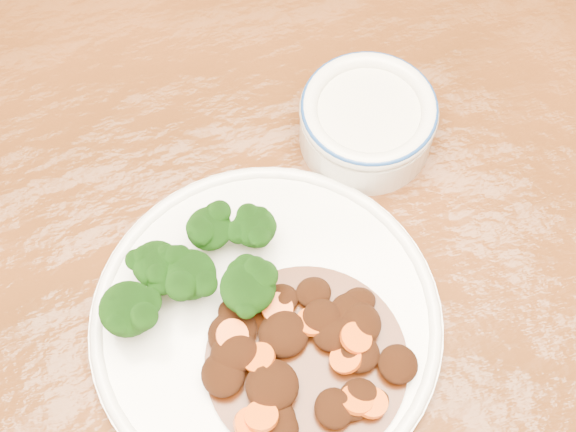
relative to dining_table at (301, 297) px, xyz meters
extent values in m
cube|color=#5E2C10|center=(0.00, 0.00, 0.06)|extent=(1.57, 1.03, 0.04)
cylinder|color=white|center=(-0.04, -0.05, 0.09)|extent=(0.28, 0.28, 0.01)
torus|color=white|center=(-0.04, -0.05, 0.09)|extent=(0.28, 0.28, 0.01)
cylinder|color=#83A254|center=(-0.09, -0.01, 0.10)|extent=(0.01, 0.01, 0.02)
ellipsoid|color=black|center=(-0.09, -0.01, 0.12)|extent=(0.04, 0.04, 0.03)
cylinder|color=#83A254|center=(-0.14, -0.03, 0.10)|extent=(0.01, 0.01, 0.02)
ellipsoid|color=black|center=(-0.14, -0.03, 0.12)|extent=(0.04, 0.04, 0.03)
cylinder|color=#83A254|center=(-0.05, -0.03, 0.10)|extent=(0.01, 0.01, 0.02)
ellipsoid|color=black|center=(-0.05, -0.03, 0.12)|extent=(0.04, 0.04, 0.03)
cylinder|color=#83A254|center=(-0.07, 0.03, 0.10)|extent=(0.01, 0.01, 0.02)
ellipsoid|color=black|center=(-0.07, 0.03, 0.12)|extent=(0.04, 0.04, 0.03)
cylinder|color=#83A254|center=(-0.03, 0.02, 0.10)|extent=(0.01, 0.01, 0.02)
ellipsoid|color=black|center=(-0.03, 0.02, 0.12)|extent=(0.03, 0.03, 0.03)
cylinder|color=#83A254|center=(-0.11, 0.01, 0.10)|extent=(0.01, 0.01, 0.02)
ellipsoid|color=black|center=(-0.11, 0.01, 0.12)|extent=(0.04, 0.04, 0.03)
cylinder|color=#431907|center=(-0.02, -0.09, 0.09)|extent=(0.16, 0.16, 0.00)
ellipsoid|color=black|center=(0.01, -0.07, 0.10)|extent=(0.03, 0.03, 0.02)
ellipsoid|color=black|center=(0.03, -0.07, 0.11)|extent=(0.03, 0.03, 0.02)
ellipsoid|color=black|center=(-0.06, -0.04, 0.11)|extent=(0.02, 0.02, 0.01)
ellipsoid|color=black|center=(-0.03, -0.04, 0.10)|extent=(0.03, 0.02, 0.01)
ellipsoid|color=black|center=(-0.08, -0.09, 0.11)|extent=(0.03, 0.04, 0.02)
ellipsoid|color=black|center=(0.02, -0.13, 0.10)|extent=(0.02, 0.02, 0.01)
ellipsoid|color=black|center=(0.02, -0.06, 0.10)|extent=(0.03, 0.03, 0.02)
ellipsoid|color=black|center=(0.00, -0.06, 0.11)|extent=(0.03, 0.03, 0.02)
ellipsoid|color=black|center=(0.02, -0.09, 0.10)|extent=(0.03, 0.03, 0.02)
ellipsoid|color=black|center=(0.00, -0.04, 0.10)|extent=(0.03, 0.03, 0.01)
ellipsoid|color=black|center=(0.01, -0.13, 0.10)|extent=(0.02, 0.02, 0.01)
ellipsoid|color=black|center=(-0.07, -0.07, 0.11)|extent=(0.04, 0.03, 0.02)
ellipsoid|color=black|center=(-0.05, -0.13, 0.10)|extent=(0.03, 0.03, 0.02)
ellipsoid|color=black|center=(0.02, -0.07, 0.10)|extent=(0.03, 0.03, 0.01)
ellipsoid|color=black|center=(-0.07, -0.06, 0.10)|extent=(0.04, 0.04, 0.02)
ellipsoid|color=black|center=(-0.05, -0.13, 0.10)|extent=(0.03, 0.03, 0.01)
ellipsoid|color=black|center=(0.03, -0.05, 0.10)|extent=(0.03, 0.02, 0.01)
ellipsoid|color=black|center=(0.01, -0.12, 0.10)|extent=(0.03, 0.03, 0.02)
ellipsoid|color=black|center=(-0.05, -0.12, 0.10)|extent=(0.02, 0.02, 0.01)
ellipsoid|color=black|center=(0.05, -0.11, 0.10)|extent=(0.03, 0.03, 0.02)
ellipsoid|color=black|center=(-0.01, -0.13, 0.11)|extent=(0.03, 0.03, 0.01)
ellipsoid|color=black|center=(-0.06, -0.05, 0.10)|extent=(0.03, 0.03, 0.01)
ellipsoid|color=black|center=(-0.03, -0.06, 0.10)|extent=(0.04, 0.04, 0.02)
ellipsoid|color=black|center=(-0.05, -0.10, 0.11)|extent=(0.04, 0.04, 0.02)
cylinder|color=#DE4B0C|center=(0.02, -0.08, 0.11)|extent=(0.03, 0.03, 0.01)
cylinder|color=#DE4B0C|center=(0.01, -0.13, 0.11)|extent=(0.03, 0.03, 0.02)
cylinder|color=#DE4B0C|center=(-0.07, -0.13, 0.11)|extent=(0.03, 0.03, 0.02)
cylinder|color=#DE4B0C|center=(0.01, -0.09, 0.11)|extent=(0.03, 0.03, 0.01)
cylinder|color=#DE4B0C|center=(-0.01, -0.06, 0.11)|extent=(0.03, 0.03, 0.01)
cylinder|color=#DE4B0C|center=(-0.06, -0.12, 0.11)|extent=(0.03, 0.03, 0.01)
cylinder|color=#DE4B0C|center=(-0.05, -0.08, 0.11)|extent=(0.03, 0.03, 0.02)
cylinder|color=#DE4B0C|center=(-0.03, -0.04, 0.11)|extent=(0.03, 0.03, 0.01)
cylinder|color=#DE4B0C|center=(-0.07, -0.06, 0.11)|extent=(0.03, 0.03, 0.01)
cylinder|color=#DE4B0C|center=(0.02, -0.13, 0.11)|extent=(0.03, 0.03, 0.01)
cylinder|color=silver|center=(0.08, 0.10, 0.10)|extent=(0.12, 0.12, 0.04)
cylinder|color=beige|center=(0.08, 0.10, 0.12)|extent=(0.09, 0.09, 0.01)
torus|color=silver|center=(0.08, 0.10, 0.13)|extent=(0.12, 0.12, 0.02)
torus|color=navy|center=(0.08, 0.10, 0.13)|extent=(0.12, 0.12, 0.01)
camera|label=1|loc=(-0.07, -0.25, 0.69)|focal=50.00mm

